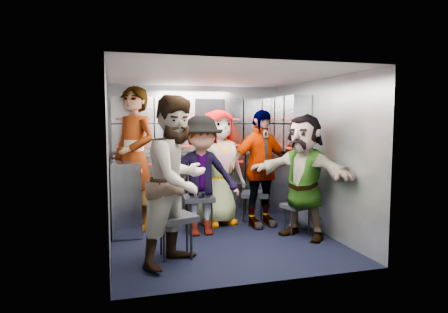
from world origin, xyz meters
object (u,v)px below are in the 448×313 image
object	(u,v)px
attendant_standing	(135,158)
attendant_arc_e	(304,176)
jump_seat_near_left	(176,220)
jump_seat_mid_left	(199,200)
attendant_arc_b	(201,176)
jump_seat_near_right	(297,207)
attendant_arc_c	(218,167)
jump_seat_mid_right	(255,196)
jump_seat_center	(215,193)
attendant_arc_d	(260,169)
attendant_arc_a	(178,180)

from	to	relation	value
attendant_standing	attendant_arc_e	size ratio (longest dim) A/B	1.24
jump_seat_near_left	jump_seat_mid_left	size ratio (longest dim) A/B	1.03
attendant_arc_b	jump_seat_near_right	bearing A→B (deg)	-13.39
jump_seat_mid_left	attendant_arc_c	world-z (taller)	attendant_arc_c
attendant_standing	attendant_arc_b	size ratio (longest dim) A/B	1.26
jump_seat_near_left	jump_seat_mid_right	distance (m)	1.82
jump_seat_center	attendant_arc_d	bearing A→B (deg)	-40.26
attendant_arc_d	attendant_arc_b	bearing A→B (deg)	179.92
attendant_arc_b	jump_seat_mid_left	bearing A→B (deg)	90.40
jump_seat_center	jump_seat_near_right	distance (m)	1.32
attendant_arc_e	attendant_arc_a	bearing A→B (deg)	-106.17
attendant_arc_c	attendant_arc_d	bearing A→B (deg)	-42.79
attendant_arc_e	attendant_arc_d	bearing A→B (deg)	174.86
attendant_arc_a	attendant_arc_c	size ratio (longest dim) A/B	1.07
jump_seat_near_right	attendant_standing	world-z (taller)	attendant_standing
attendant_arc_b	attendant_arc_e	distance (m)	1.35
jump_seat_near_left	attendant_arc_a	xyz separation A→B (m)	(0.00, -0.18, 0.47)
attendant_arc_a	attendant_arc_c	xyz separation A→B (m)	(0.84, 1.47, -0.06)
jump_seat_near_left	jump_seat_near_right	bearing A→B (deg)	16.08
jump_seat_center	attendant_arc_c	size ratio (longest dim) A/B	0.29
attendant_arc_d	attendant_arc_e	xyz separation A→B (m)	(0.35, -0.68, -0.03)
attendant_standing	attendant_arc_e	xyz separation A→B (m)	(2.10, -1.02, -0.19)
jump_seat_near_right	attendant_arc_d	xyz separation A→B (m)	(-0.35, 0.50, 0.49)
jump_seat_near_right	attendant_arc_c	xyz separation A→B (m)	(-0.90, 0.79, 0.49)
jump_seat_center	attendant_arc_e	size ratio (longest dim) A/B	0.30
jump_seat_center	jump_seat_near_right	bearing A→B (deg)	-47.10
jump_seat_mid_left	attendant_arc_b	size ratio (longest dim) A/B	0.31
attendant_arc_a	jump_seat_center	bearing A→B (deg)	20.14
jump_seat_mid_left	attendant_arc_e	distance (m)	1.48
attendant_standing	attendant_arc_b	world-z (taller)	attendant_standing
jump_seat_mid_right	attendant_arc_a	world-z (taller)	attendant_arc_a
jump_seat_center	attendant_arc_c	distance (m)	0.45
jump_seat_center	attendant_arc_b	world-z (taller)	attendant_arc_b
jump_seat_near_left	jump_seat_mid_right	xyz separation A→B (m)	(1.39, 1.18, -0.02)
attendant_arc_b	attendant_arc_d	xyz separation A→B (m)	(0.91, 0.19, 0.05)
attendant_arc_b	attendant_arc_a	bearing A→B (deg)	-115.36
jump_seat_mid_left	jump_seat_center	distance (m)	0.60
attendant_standing	attendant_arc_d	xyz separation A→B (m)	(1.75, -0.34, -0.16)
jump_seat_near_left	attendant_arc_a	size ratio (longest dim) A/B	0.28
jump_seat_center	attendant_arc_c	bearing A→B (deg)	-90.00
jump_seat_mid_left	attendant_arc_c	xyz separation A→B (m)	(0.36, 0.30, 0.41)
jump_seat_near_left	attendant_arc_d	world-z (taller)	attendant_arc_d
jump_seat_mid_right	attendant_arc_c	world-z (taller)	attendant_arc_c
jump_seat_near_left	attendant_arc_d	bearing A→B (deg)	35.80
attendant_arc_a	jump_seat_mid_right	bearing A→B (deg)	1.58
attendant_standing	attendant_arc_a	xyz separation A→B (m)	(0.36, -1.52, -0.10)
jump_seat_mid_right	attendant_arc_c	xyz separation A→B (m)	(-0.55, 0.11, 0.44)
jump_seat_near_left	jump_seat_mid_left	bearing A→B (deg)	64.24
jump_seat_mid_right	attendant_standing	size ratio (longest dim) A/B	0.25
attendant_arc_c	attendant_arc_e	xyz separation A→B (m)	(0.90, -0.97, -0.03)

